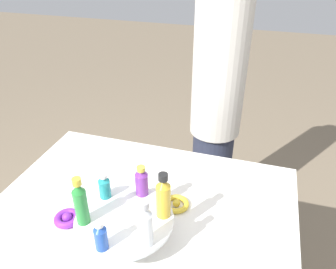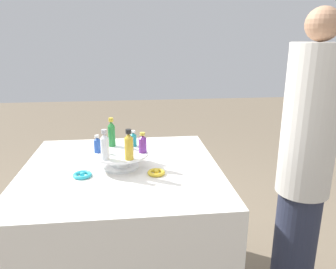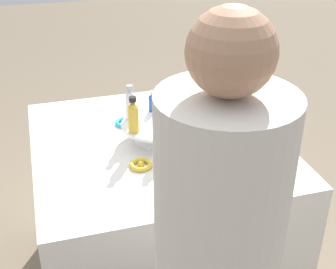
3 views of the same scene
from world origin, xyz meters
TOP-DOWN VIEW (x-y plane):
  - display_stand at (0.00, 0.00)m, footprint 0.28×0.28m
  - bottle_purple at (-0.01, -0.11)m, footprint 0.04×0.04m
  - bottle_teal at (0.09, -0.07)m, footprint 0.04×0.04m
  - bottle_green at (0.10, 0.05)m, footprint 0.04×0.04m
  - bottle_blue at (0.01, 0.11)m, footprint 0.03×0.03m
  - bottle_clear at (-0.09, 0.07)m, footprint 0.04×0.04m
  - bottle_gold at (-0.10, -0.05)m, footprint 0.04×0.04m
  - ribbon_bow_gold at (-0.11, -0.17)m, footprint 0.08×0.08m
  - ribbon_bow_purple at (0.20, -0.01)m, footprint 0.08×0.08m
  - person_figure at (-0.11, -0.92)m, footprint 0.26×0.26m

SIDE VIEW (x-z plane):
  - person_figure at x=-0.11m, z-range 0.01..1.56m
  - ribbon_bow_gold at x=-0.11m, z-range 0.78..0.80m
  - ribbon_bow_purple at x=0.20m, z-range 0.78..0.81m
  - display_stand at x=0.00m, z-range 0.79..0.88m
  - bottle_teal at x=0.09m, z-range 0.86..0.95m
  - bottle_blue at x=0.01m, z-range 0.86..0.95m
  - bottle_purple at x=-0.01m, z-range 0.86..0.96m
  - bottle_clear at x=-0.09m, z-range 0.86..1.00m
  - bottle_gold at x=-0.10m, z-range 0.86..1.01m
  - bottle_green at x=0.10m, z-range 0.86..1.01m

